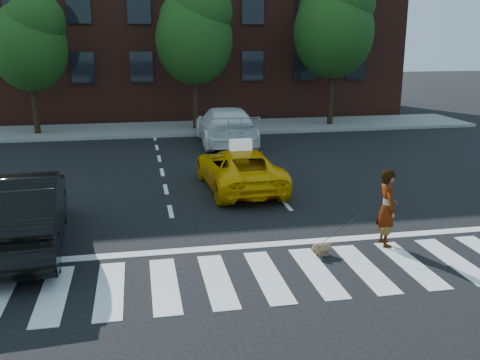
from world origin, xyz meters
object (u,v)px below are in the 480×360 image
object	(u,v)px
taxi	(239,169)
woman	(387,208)
tree_left	(29,39)
black_sedan	(18,211)
white_suv	(226,126)
tree_mid	(195,30)
tree_right	(335,22)
dog	(322,248)

from	to	relation	value
taxi	woman	size ratio (longest dim) A/B	2.59
tree_left	black_sedan	world-z (taller)	tree_left
white_suv	woman	world-z (taller)	woman
tree_left	taxi	size ratio (longest dim) A/B	1.44
black_sedan	white_suv	world-z (taller)	black_sedan
tree_mid	black_sedan	distance (m)	16.02
tree_mid	tree_right	distance (m)	7.01
tree_right	white_suv	xyz separation A→B (m)	(-6.13, -3.61, -4.45)
white_suv	woman	distance (m)	12.39
white_suv	woman	xyz separation A→B (m)	(1.56, -12.29, 0.06)
tree_mid	woman	xyz separation A→B (m)	(2.43, -15.90, -3.98)
taxi	tree_left	bearing A→B (deg)	-57.64
tree_right	taxi	distance (m)	13.57
tree_left	dog	distance (m)	18.71
tree_mid	taxi	distance (m)	11.53
tree_right	dog	bearing A→B (deg)	-110.84
tree_mid	taxi	size ratio (longest dim) A/B	1.57
taxi	woman	world-z (taller)	woman
tree_right	woman	size ratio (longest dim) A/B	4.42
taxi	black_sedan	xyz separation A→B (m)	(-5.63, -3.77, 0.23)
tree_mid	tree_left	bearing A→B (deg)	180.00
tree_right	white_suv	distance (m)	8.39
tree_right	black_sedan	bearing A→B (deg)	-130.85
tree_left	woman	size ratio (longest dim) A/B	3.73
tree_left	white_suv	xyz separation A→B (m)	(8.37, -3.61, -3.63)
tree_mid	tree_right	xyz separation A→B (m)	(7.00, -0.00, 0.41)
dog	woman	bearing A→B (deg)	-4.66
dog	tree_right	bearing A→B (deg)	53.63
white_suv	dog	bearing A→B (deg)	91.30
taxi	white_suv	xyz separation A→B (m)	(0.77, 7.12, 0.19)
tree_left	white_suv	size ratio (longest dim) A/B	1.16
white_suv	taxi	bearing A→B (deg)	85.31
tree_left	taxi	distance (m)	13.69
tree_mid	white_suv	world-z (taller)	tree_mid
tree_mid	white_suv	xyz separation A→B (m)	(0.87, -3.61, -4.04)
taxi	dog	size ratio (longest dim) A/B	8.78
white_suv	dog	xyz separation A→B (m)	(-0.03, -12.60, -0.64)
tree_left	taxi	xyz separation A→B (m)	(7.60, -10.72, -3.81)
white_suv	woman	bearing A→B (deg)	98.68
tree_mid	white_suv	bearing A→B (deg)	-76.50
tree_left	tree_right	world-z (taller)	tree_right
woman	tree_mid	bearing A→B (deg)	14.47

